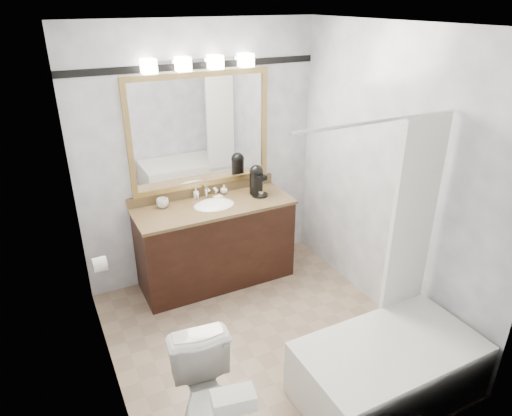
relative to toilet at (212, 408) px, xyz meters
name	(u,v)px	position (x,y,z in m)	size (l,w,h in m)	color
room	(264,206)	(0.76, 0.78, 0.89)	(2.42, 2.62, 2.52)	gray
vanity	(216,242)	(0.76, 1.79, 0.08)	(1.53, 0.58, 0.97)	black
mirror	(201,132)	(0.76, 2.06, 1.14)	(1.40, 0.04, 1.10)	tan
vanity_light_bar	(199,63)	(0.76, 2.00, 1.77)	(1.02, 0.14, 0.12)	silver
accent_stripe	(197,66)	(0.76, 2.07, 1.74)	(2.40, 0.01, 0.06)	black
bathtub	(389,361)	(1.31, -0.12, -0.08)	(1.30, 0.75, 1.96)	white
tp_roll	(100,264)	(-0.38, 1.44, 0.34)	(0.12, 0.12, 0.11)	white
toilet	(212,408)	(0.00, 0.00, 0.00)	(0.40, 0.70, 0.72)	white
tissue_box	(234,400)	(0.00, -0.34, 0.40)	(0.23, 0.12, 0.09)	white
coffee_maker	(257,180)	(1.24, 1.83, 0.65)	(0.16, 0.20, 0.31)	black
cup_left	(163,203)	(0.31, 1.96, 0.54)	(0.11, 0.11, 0.09)	white
soap_bottle_a	(196,194)	(0.66, 2.01, 0.54)	(0.05, 0.05, 0.10)	white
soap_bottle_b	(224,189)	(0.95, 2.00, 0.54)	(0.07, 0.07, 0.09)	white
soap_bar	(218,197)	(0.85, 1.91, 0.51)	(0.09, 0.05, 0.03)	beige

